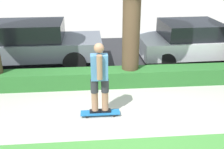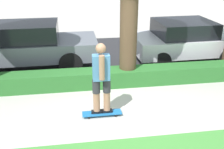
{
  "view_description": "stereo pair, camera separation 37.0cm",
  "coord_description": "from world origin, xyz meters",
  "px_view_note": "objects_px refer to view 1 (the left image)",
  "views": [
    {
      "loc": [
        -0.73,
        -5.41,
        3.42
      ],
      "look_at": [
        -0.22,
        0.6,
        0.78
      ],
      "focal_mm": 42.0,
      "sensor_mm": 36.0,
      "label": 1
    },
    {
      "loc": [
        -1.09,
        -5.37,
        3.42
      ],
      "look_at": [
        -0.22,
        0.6,
        0.78
      ],
      "focal_mm": 42.0,
      "sensor_mm": 36.0,
      "label": 2
    }
  ],
  "objects_px": {
    "skateboard": "(100,113)",
    "parked_car_middle": "(191,41)",
    "skater_person": "(99,77)",
    "parked_car_front": "(30,43)"
  },
  "relations": [
    {
      "from": "skater_person",
      "to": "parked_car_middle",
      "type": "bearing_deg",
      "value": 45.4
    },
    {
      "from": "skateboard",
      "to": "parked_car_middle",
      "type": "distance_m",
      "value": 4.95
    },
    {
      "from": "parked_car_front",
      "to": "skater_person",
      "type": "bearing_deg",
      "value": -57.67
    },
    {
      "from": "skateboard",
      "to": "skater_person",
      "type": "xyz_separation_m",
      "value": [
        -0.0,
        -0.0,
        0.93
      ]
    },
    {
      "from": "skateboard",
      "to": "parked_car_middle",
      "type": "xyz_separation_m",
      "value": [
        3.45,
        3.49,
        0.68
      ]
    },
    {
      "from": "parked_car_front",
      "to": "parked_car_middle",
      "type": "height_order",
      "value": "parked_car_front"
    },
    {
      "from": "parked_car_front",
      "to": "parked_car_middle",
      "type": "distance_m",
      "value": 5.67
    },
    {
      "from": "skateboard",
      "to": "parked_car_middle",
      "type": "relative_size",
      "value": 0.24
    },
    {
      "from": "skater_person",
      "to": "parked_car_middle",
      "type": "relative_size",
      "value": 0.44
    },
    {
      "from": "skater_person",
      "to": "parked_car_front",
      "type": "height_order",
      "value": "skater_person"
    }
  ]
}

